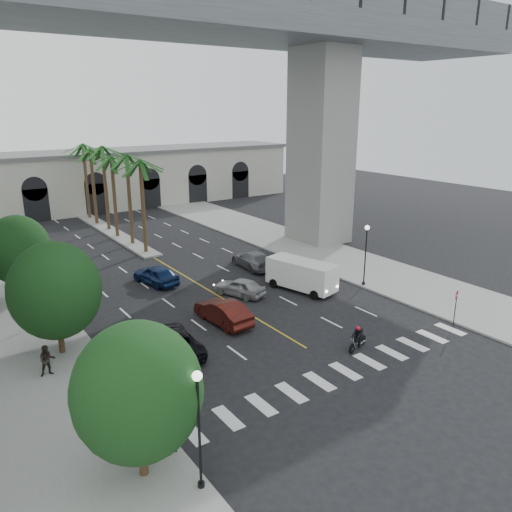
# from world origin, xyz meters

# --- Properties ---
(ground) EXTENTS (140.00, 140.00, 0.00)m
(ground) POSITION_xyz_m (0.00, 0.00, 0.00)
(ground) COLOR black
(ground) RESTS_ON ground
(sidewalk_left) EXTENTS (8.00, 100.00, 0.15)m
(sidewalk_left) POSITION_xyz_m (-15.00, 15.00, 0.07)
(sidewalk_left) COLOR gray
(sidewalk_left) RESTS_ON ground
(sidewalk_right) EXTENTS (8.00, 100.00, 0.15)m
(sidewalk_right) POSITION_xyz_m (15.00, 15.00, 0.07)
(sidewalk_right) COLOR gray
(sidewalk_right) RESTS_ON ground
(median) EXTENTS (2.00, 24.00, 0.20)m
(median) POSITION_xyz_m (0.00, 38.00, 0.10)
(median) COLOR gray
(median) RESTS_ON ground
(pier_building) EXTENTS (71.00, 10.50, 8.50)m
(pier_building) POSITION_xyz_m (0.00, 55.00, 4.27)
(pier_building) COLOR beige
(pier_building) RESTS_ON ground
(bridge) EXTENTS (75.00, 13.00, 26.00)m
(bridge) POSITION_xyz_m (3.42, 22.00, 18.51)
(bridge) COLOR gray
(bridge) RESTS_ON ground
(palm_a) EXTENTS (3.20, 3.20, 10.30)m
(palm_a) POSITION_xyz_m (0.00, 28.00, 9.10)
(palm_a) COLOR #47331E
(palm_a) RESTS_ON ground
(palm_b) EXTENTS (3.20, 3.20, 10.60)m
(palm_b) POSITION_xyz_m (0.10, 32.00, 9.37)
(palm_b) COLOR #47331E
(palm_b) RESTS_ON ground
(palm_c) EXTENTS (3.20, 3.20, 10.10)m
(palm_c) POSITION_xyz_m (-0.20, 36.00, 8.91)
(palm_c) COLOR #47331E
(palm_c) RESTS_ON ground
(palm_d) EXTENTS (3.20, 3.20, 10.90)m
(palm_d) POSITION_xyz_m (0.15, 40.00, 9.65)
(palm_d) COLOR #47331E
(palm_d) RESTS_ON ground
(palm_e) EXTENTS (3.20, 3.20, 10.40)m
(palm_e) POSITION_xyz_m (-0.10, 44.00, 9.19)
(palm_e) COLOR #47331E
(palm_e) RESTS_ON ground
(palm_f) EXTENTS (3.20, 3.20, 10.70)m
(palm_f) POSITION_xyz_m (0.20, 48.00, 9.46)
(palm_f) COLOR #47331E
(palm_f) RESTS_ON ground
(street_tree_near) EXTENTS (5.20, 5.20, 6.89)m
(street_tree_near) POSITION_xyz_m (-13.00, -3.00, 4.02)
(street_tree_near) COLOR #382616
(street_tree_near) RESTS_ON ground
(street_tree_mid) EXTENTS (5.44, 5.44, 7.21)m
(street_tree_mid) POSITION_xyz_m (-13.00, 10.00, 4.21)
(street_tree_mid) COLOR #382616
(street_tree_mid) RESTS_ON ground
(street_tree_far) EXTENTS (5.04, 5.04, 6.68)m
(street_tree_far) POSITION_xyz_m (-13.00, 22.00, 3.90)
(street_tree_far) COLOR #382616
(street_tree_far) RESTS_ON ground
(lamp_post_left_near) EXTENTS (0.40, 0.40, 5.35)m
(lamp_post_left_near) POSITION_xyz_m (-11.40, -5.00, 3.22)
(lamp_post_left_near) COLOR black
(lamp_post_left_near) RESTS_ON ground
(lamp_post_left_far) EXTENTS (0.40, 0.40, 5.35)m
(lamp_post_left_far) POSITION_xyz_m (-11.40, 16.00, 3.22)
(lamp_post_left_far) COLOR black
(lamp_post_left_far) RESTS_ON ground
(lamp_post_right) EXTENTS (0.40, 0.40, 5.35)m
(lamp_post_right) POSITION_xyz_m (11.40, 8.00, 3.22)
(lamp_post_right) COLOR black
(lamp_post_right) RESTS_ON ground
(traffic_signal_near) EXTENTS (0.25, 0.18, 3.65)m
(traffic_signal_near) POSITION_xyz_m (-11.30, -2.50, 2.51)
(traffic_signal_near) COLOR black
(traffic_signal_near) RESTS_ON ground
(traffic_signal_far) EXTENTS (0.25, 0.18, 3.65)m
(traffic_signal_far) POSITION_xyz_m (-11.30, 1.50, 2.51)
(traffic_signal_far) COLOR black
(traffic_signal_far) RESTS_ON ground
(motorcycle_rider) EXTENTS (2.09, 0.84, 1.56)m
(motorcycle_rider) POSITION_xyz_m (2.66, 0.12, 0.71)
(motorcycle_rider) COLOR black
(motorcycle_rider) RESTS_ON ground
(car_a) EXTENTS (3.24, 4.68, 1.48)m
(car_a) POSITION_xyz_m (1.50, 12.16, 0.74)
(car_a) COLOR #9F9EA2
(car_a) RESTS_ON ground
(car_b) EXTENTS (2.12, 5.24, 1.69)m
(car_b) POSITION_xyz_m (-2.38, 8.33, 0.85)
(car_b) COLOR #47130E
(car_b) RESTS_ON ground
(car_c) EXTENTS (3.18, 5.97, 1.60)m
(car_c) POSITION_xyz_m (-7.30, 6.30, 0.80)
(car_c) COLOR black
(car_c) RESTS_ON ground
(car_d) EXTENTS (2.71, 5.73, 1.62)m
(car_d) POSITION_xyz_m (6.47, 17.61, 0.81)
(car_d) COLOR slate
(car_d) RESTS_ON ground
(car_e) EXTENTS (2.87, 5.16, 1.66)m
(car_e) POSITION_xyz_m (-2.97, 18.62, 0.83)
(car_e) COLOR navy
(car_e) RESTS_ON ground
(cargo_van) EXTENTS (3.62, 6.32, 2.54)m
(cargo_van) POSITION_xyz_m (6.43, 10.27, 1.41)
(cargo_van) COLOR white
(cargo_van) RESTS_ON ground
(pedestrian_a) EXTENTS (0.66, 0.51, 1.63)m
(pedestrian_a) POSITION_xyz_m (-12.01, 3.40, 0.97)
(pedestrian_a) COLOR black
(pedestrian_a) RESTS_ON sidewalk_left
(pedestrian_b) EXTENTS (0.94, 0.76, 1.83)m
(pedestrian_b) POSITION_xyz_m (-14.36, 7.57, 1.07)
(pedestrian_b) COLOR black
(pedestrian_b) RESTS_ON sidewalk_left
(do_not_enter_sign) EXTENTS (0.63, 0.26, 2.70)m
(do_not_enter_sign) POSITION_xyz_m (10.50, -1.36, 1.96)
(do_not_enter_sign) COLOR black
(do_not_enter_sign) RESTS_ON ground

